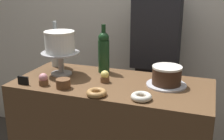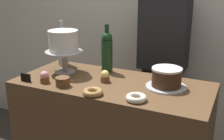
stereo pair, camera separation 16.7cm
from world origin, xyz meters
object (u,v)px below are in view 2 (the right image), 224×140
object	(u,v)px
chocolate_round_cake	(167,77)
price_sign_chalkboard	(26,78)
cupcake_lemon	(105,76)
wine_bottle_green	(107,51)
white_layer_cake	(63,41)
cookie_stack	(63,82)
cake_stand_pedestal	(64,58)
cupcake_strawberry	(45,77)
donut_sugar	(136,98)
donut_maple	(93,92)
wine_bottle_clear	(62,45)
barista_figure	(162,69)

from	to	relation	value
chocolate_round_cake	price_sign_chalkboard	bearing A→B (deg)	-161.52
chocolate_round_cake	cupcake_lemon	bearing A→B (deg)	-169.64
wine_bottle_green	white_layer_cake	bearing A→B (deg)	-150.38
chocolate_round_cake	cookie_stack	world-z (taller)	chocolate_round_cake
cake_stand_pedestal	white_layer_cake	size ratio (longest dim) A/B	1.28
cupcake_strawberry	cupcake_lemon	size ratio (longest dim) A/B	1.00
white_layer_cake	price_sign_chalkboard	xyz separation A→B (m)	(-0.12, -0.25, -0.19)
cupcake_strawberry	cookie_stack	bearing A→B (deg)	-0.53
white_layer_cake	donut_sugar	size ratio (longest dim) A/B	1.75
white_layer_cake	wine_bottle_green	distance (m)	0.29
cake_stand_pedestal	chocolate_round_cake	size ratio (longest dim) A/B	1.43
chocolate_round_cake	donut_maple	world-z (taller)	chocolate_round_cake
cupcake_strawberry	cookie_stack	size ratio (longest dim) A/B	0.88
wine_bottle_green	price_sign_chalkboard	size ratio (longest dim) A/B	4.65
white_layer_cake	donut_sugar	bearing A→B (deg)	-20.87
wine_bottle_clear	wine_bottle_green	bearing A→B (deg)	-3.22
cake_stand_pedestal	cupcake_strawberry	bearing A→B (deg)	-89.91
barista_figure	cookie_stack	bearing A→B (deg)	-114.75
cake_stand_pedestal	cupcake_lemon	xyz separation A→B (m)	(0.33, -0.04, -0.07)
wine_bottle_clear	cupcake_lemon	xyz separation A→B (m)	(0.45, -0.21, -0.11)
cake_stand_pedestal	wine_bottle_clear	size ratio (longest dim) A/B	0.77
cake_stand_pedestal	white_layer_cake	distance (m)	0.12
wine_bottle_green	cupcake_lemon	world-z (taller)	wine_bottle_green
chocolate_round_cake	wine_bottle_clear	xyz separation A→B (m)	(-0.82, 0.14, 0.08)
cupcake_lemon	cookie_stack	xyz separation A→B (m)	(-0.19, -0.17, -0.01)
white_layer_cake	donut_maple	world-z (taller)	white_layer_cake
wine_bottle_clear	cake_stand_pedestal	bearing A→B (deg)	-52.16
wine_bottle_clear	cupcake_lemon	world-z (taller)	wine_bottle_clear
wine_bottle_clear	cookie_stack	xyz separation A→B (m)	(0.26, -0.38, -0.12)
cupcake_lemon	cake_stand_pedestal	bearing A→B (deg)	172.29
white_layer_cake	wine_bottle_clear	distance (m)	0.22
cookie_stack	barista_figure	distance (m)	0.91
wine_bottle_clear	price_sign_chalkboard	xyz separation A→B (m)	(0.01, -0.41, -0.12)
cake_stand_pedestal	white_layer_cake	bearing A→B (deg)	-90.00
cupcake_strawberry	donut_sugar	distance (m)	0.60
cupcake_lemon	cookie_stack	size ratio (longest dim) A/B	0.88
cupcake_lemon	barista_figure	bearing A→B (deg)	74.01
donut_sugar	cookie_stack	size ratio (longest dim) A/B	1.33
cupcake_lemon	wine_bottle_green	bearing A→B (deg)	112.86
price_sign_chalkboard	white_layer_cake	bearing A→B (deg)	64.22
price_sign_chalkboard	cupcake_lemon	bearing A→B (deg)	24.62
white_layer_cake	chocolate_round_cake	size ratio (longest dim) A/B	1.12
chocolate_round_cake	white_layer_cake	bearing A→B (deg)	-178.12
chocolate_round_cake	cookie_stack	distance (m)	0.61
cookie_stack	white_layer_cake	bearing A→B (deg)	121.56
wine_bottle_green	cupcake_strawberry	size ratio (longest dim) A/B	4.38
donut_sugar	wine_bottle_clear	bearing A→B (deg)	151.72
cookie_stack	price_sign_chalkboard	size ratio (longest dim) A/B	1.20
cupcake_strawberry	price_sign_chalkboard	distance (m)	0.12
donut_sugar	barista_figure	distance (m)	0.84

